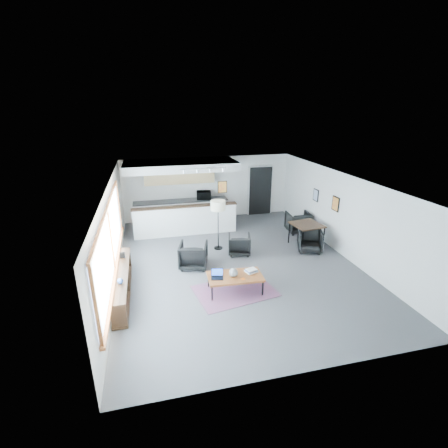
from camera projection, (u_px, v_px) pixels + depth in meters
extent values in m
cube|color=#4D4D4F|center=(236.00, 263.00, 10.02)|extent=(7.00, 9.00, 0.01)
cube|color=white|center=(237.00, 180.00, 9.12)|extent=(7.00, 9.00, 0.01)
cube|color=silver|center=(208.00, 188.00, 13.68)|extent=(7.00, 0.01, 2.60)
cube|color=silver|center=(309.00, 313.00, 5.46)|extent=(7.00, 0.01, 2.60)
cube|color=silver|center=(113.00, 234.00, 8.80)|extent=(0.01, 9.00, 2.60)
cube|color=silver|center=(342.00, 215.00, 10.34)|extent=(0.01, 9.00, 2.60)
cube|color=#8CBFFF|center=(110.00, 240.00, 7.92)|extent=(0.02, 5.80, 1.55)
cube|color=brown|center=(115.00, 269.00, 8.20)|extent=(0.10, 5.95, 0.06)
cube|color=brown|center=(107.00, 208.00, 7.64)|extent=(0.06, 5.95, 0.06)
cube|color=brown|center=(96.00, 307.00, 5.28)|extent=(0.06, 0.06, 1.60)
cube|color=brown|center=(111.00, 240.00, 7.92)|extent=(0.06, 0.06, 1.60)
cube|color=brown|center=(119.00, 206.00, 10.57)|extent=(0.06, 0.06, 1.60)
cube|color=#321E11|center=(121.00, 273.00, 8.17)|extent=(0.35, 3.00, 0.05)
cube|color=#321E11|center=(124.00, 292.00, 8.36)|extent=(0.35, 3.00, 0.05)
cube|color=#321E11|center=(119.00, 317.00, 6.94)|extent=(0.33, 0.04, 0.55)
cube|color=#321E11|center=(122.00, 283.00, 8.27)|extent=(0.33, 0.04, 0.55)
cube|color=#321E11|center=(125.00, 258.00, 9.59)|extent=(0.33, 0.04, 0.55)
cube|color=#3359A5|center=(120.00, 318.00, 7.14)|extent=(0.18, 0.04, 0.20)
cube|color=silver|center=(120.00, 314.00, 7.29)|extent=(0.18, 0.04, 0.22)
cube|color=maroon|center=(121.00, 309.00, 7.44)|extent=(0.18, 0.04, 0.24)
cube|color=#321E11|center=(121.00, 305.00, 7.60)|extent=(0.18, 0.04, 0.20)
cube|color=#3359A5|center=(122.00, 301.00, 7.75)|extent=(0.18, 0.04, 0.22)
cube|color=silver|center=(122.00, 297.00, 7.90)|extent=(0.18, 0.04, 0.24)
cube|color=maroon|center=(122.00, 294.00, 8.07)|extent=(0.18, 0.04, 0.20)
cube|color=#321E11|center=(123.00, 290.00, 8.22)|extent=(0.18, 0.04, 0.22)
cube|color=#3359A5|center=(123.00, 286.00, 8.37)|extent=(0.18, 0.03, 0.24)
cube|color=silver|center=(123.00, 283.00, 8.53)|extent=(0.18, 0.03, 0.20)
cube|color=maroon|center=(124.00, 280.00, 8.68)|extent=(0.18, 0.03, 0.22)
cube|color=#321E11|center=(124.00, 277.00, 8.83)|extent=(0.18, 0.04, 0.24)
cube|color=black|center=(122.00, 255.00, 8.86)|extent=(0.14, 0.02, 0.18)
sphere|color=#264C99|center=(120.00, 281.00, 7.59)|extent=(0.14, 0.14, 0.14)
cube|color=white|center=(186.00, 221.00, 12.03)|extent=(3.80, 0.25, 1.10)
cube|color=#321E11|center=(185.00, 206.00, 11.83)|extent=(3.85, 0.32, 0.04)
cube|color=white|center=(181.00, 212.00, 13.38)|extent=(3.80, 0.60, 0.90)
cube|color=#2D2D2D|center=(181.00, 201.00, 13.22)|extent=(3.82, 0.62, 0.04)
cube|color=tan|center=(179.00, 175.00, 13.00)|extent=(2.80, 0.35, 0.70)
cube|color=white|center=(181.00, 165.00, 12.19)|extent=(4.20, 1.80, 0.30)
cube|color=black|center=(222.00, 187.00, 11.93)|extent=(0.35, 0.03, 0.45)
cube|color=orange|center=(222.00, 187.00, 11.91)|extent=(0.30, 0.01, 0.40)
cube|color=black|center=(260.00, 191.00, 14.19)|extent=(1.00, 0.12, 2.10)
cube|color=white|center=(249.00, 192.00, 14.09)|extent=(0.06, 0.10, 2.10)
cube|color=white|center=(271.00, 190.00, 14.31)|extent=(0.06, 0.10, 2.10)
cube|color=white|center=(261.00, 166.00, 13.83)|extent=(1.10, 0.10, 0.06)
cube|color=silver|center=(203.00, 169.00, 11.01)|extent=(1.60, 0.04, 0.04)
cylinder|color=silver|center=(184.00, 172.00, 10.89)|extent=(0.07, 0.07, 0.09)
cylinder|color=silver|center=(197.00, 171.00, 10.99)|extent=(0.07, 0.07, 0.09)
cylinder|color=silver|center=(210.00, 171.00, 11.09)|extent=(0.07, 0.07, 0.09)
cylinder|color=silver|center=(223.00, 170.00, 11.19)|extent=(0.07, 0.07, 0.09)
cube|color=black|center=(336.00, 204.00, 10.61)|extent=(0.03, 0.38, 0.48)
cube|color=orange|center=(335.00, 204.00, 10.60)|extent=(0.00, 0.32, 0.42)
cube|color=black|center=(316.00, 195.00, 11.81)|extent=(0.03, 0.34, 0.44)
cube|color=#859FC5|center=(316.00, 195.00, 11.81)|extent=(0.00, 0.28, 0.38)
cube|color=#673754|center=(235.00, 291.00, 8.50)|extent=(2.22, 1.71, 0.01)
cube|color=brown|center=(235.00, 277.00, 8.36)|extent=(1.45, 0.83, 0.05)
cube|color=black|center=(212.00, 293.00, 8.02)|extent=(0.03, 0.03, 0.41)
cube|color=black|center=(208.00, 280.00, 8.62)|extent=(0.03, 0.03, 0.41)
cube|color=black|center=(263.00, 288.00, 8.25)|extent=(0.03, 0.03, 0.41)
cube|color=black|center=(256.00, 276.00, 8.85)|extent=(0.03, 0.03, 0.41)
cube|color=black|center=(238.00, 284.00, 8.07)|extent=(1.35, 0.10, 0.03)
cube|color=black|center=(232.00, 272.00, 8.67)|extent=(1.35, 0.10, 0.03)
cube|color=black|center=(217.00, 278.00, 8.22)|extent=(0.35, 0.28, 0.02)
cube|color=black|center=(217.00, 272.00, 8.28)|extent=(0.31, 0.12, 0.20)
cube|color=blue|center=(217.00, 272.00, 8.28)|extent=(0.28, 0.10, 0.17)
sphere|color=gray|center=(233.00, 273.00, 8.27)|extent=(0.23, 0.23, 0.23)
cube|color=silver|center=(251.00, 271.00, 8.53)|extent=(0.36, 0.32, 0.04)
cube|color=#3359A5|center=(251.00, 270.00, 8.52)|extent=(0.32, 0.29, 0.03)
cube|color=silver|center=(251.00, 270.00, 8.49)|extent=(0.30, 0.27, 0.03)
cube|color=#E5590C|center=(243.00, 279.00, 8.18)|extent=(0.13, 0.13, 0.01)
imported|color=black|center=(193.00, 254.00, 9.67)|extent=(0.98, 0.94, 0.83)
imported|color=black|center=(239.00, 243.00, 10.54)|extent=(0.83, 0.80, 0.72)
cylinder|color=black|center=(218.00, 248.00, 11.04)|extent=(0.39, 0.39, 0.03)
cylinder|color=black|center=(218.00, 228.00, 10.79)|extent=(0.03, 0.03, 1.42)
cylinder|color=#F3EBC8|center=(218.00, 205.00, 10.51)|extent=(0.64, 0.64, 0.32)
cube|color=#321E11|center=(307.00, 225.00, 11.00)|extent=(1.05, 1.05, 0.04)
cylinder|color=black|center=(303.00, 242.00, 10.63)|extent=(0.05, 0.05, 0.75)
cylinder|color=black|center=(289.00, 233.00, 11.36)|extent=(0.05, 0.05, 0.75)
cylinder|color=black|center=(324.00, 238.00, 10.92)|extent=(0.05, 0.05, 0.75)
cylinder|color=black|center=(309.00, 230.00, 11.64)|extent=(0.05, 0.05, 0.75)
imported|color=black|center=(310.00, 242.00, 10.74)|extent=(0.82, 0.79, 0.66)
imported|color=black|center=(298.00, 223.00, 12.34)|extent=(0.76, 0.72, 0.73)
imported|color=black|center=(204.00, 194.00, 13.36)|extent=(0.62, 0.40, 0.39)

